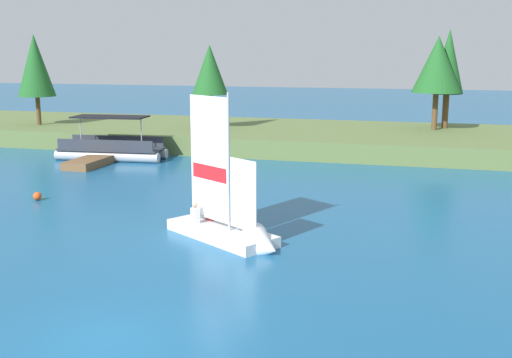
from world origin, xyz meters
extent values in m
plane|color=#195684|center=(0.00, 0.00, 0.00)|extent=(200.00, 200.00, 0.00)
cube|color=#5B703D|center=(0.00, 29.96, 0.58)|extent=(80.00, 12.37, 1.17)
cylinder|color=brown|center=(-20.30, 27.28, 2.18)|extent=(0.31, 0.31, 2.03)
cone|color=#1E5B23|center=(-20.30, 27.28, 5.38)|extent=(2.61, 2.61, 4.35)
cylinder|color=brown|center=(-7.71, 28.64, 2.32)|extent=(0.32, 0.32, 2.31)
cone|color=#1E5B23|center=(-7.71, 28.64, 5.14)|extent=(2.44, 2.44, 3.34)
cylinder|color=brown|center=(7.10, 31.81, 2.41)|extent=(0.36, 0.36, 2.49)
cone|color=#1E5B23|center=(7.10, 31.81, 5.50)|extent=(3.24, 3.24, 3.69)
cylinder|color=brown|center=(7.80, 32.88, 2.34)|extent=(0.41, 0.41, 2.34)
cone|color=#1E5B23|center=(7.80, 32.88, 5.66)|extent=(2.17, 2.17, 4.30)
cube|color=brown|center=(-11.58, 20.86, 0.22)|extent=(1.55, 6.81, 0.43)
cube|color=white|center=(-0.03, 8.09, 0.18)|extent=(4.48, 3.62, 0.37)
cone|color=white|center=(1.80, 6.93, 0.18)|extent=(1.66, 1.75, 1.39)
cylinder|color=#B7B7BC|center=(0.33, 7.86, 2.70)|extent=(0.08, 0.08, 4.65)
cube|color=white|center=(-0.54, 8.41, 2.73)|extent=(1.76, 1.13, 4.23)
cube|color=red|center=(-0.54, 8.41, 2.21)|extent=(1.59, 1.03, 0.51)
cube|color=white|center=(0.95, 7.47, 1.74)|extent=(1.09, 0.70, 2.33)
cylinder|color=#B7B7BC|center=(-0.54, 8.41, 0.59)|extent=(1.77, 1.16, 0.06)
cube|color=silver|center=(-1.08, 8.36, 0.65)|extent=(0.34, 0.32, 0.56)
sphere|color=tan|center=(-1.08, 8.36, 1.04)|extent=(0.20, 0.20, 0.20)
cube|color=red|center=(-0.73, 8.94, 0.64)|extent=(0.34, 0.32, 0.53)
sphere|color=tan|center=(-0.73, 8.94, 1.01)|extent=(0.20, 0.20, 0.20)
cylinder|color=#B2B2B7|center=(-11.52, 22.25, 0.30)|extent=(6.40, 1.16, 0.60)
cylinder|color=#B2B2B7|center=(-11.39, 20.78, 0.30)|extent=(6.40, 1.16, 0.60)
cube|color=#2D333D|center=(-11.45, 21.52, 0.65)|extent=(6.28, 2.61, 0.10)
cube|color=#2D333D|center=(-11.54, 22.46, 1.00)|extent=(5.85, 0.62, 0.60)
cube|color=#2D333D|center=(-11.37, 20.58, 1.00)|extent=(5.85, 0.62, 0.60)
cylinder|color=#B2B2B7|center=(-9.55, 21.69, 1.60)|extent=(0.06, 0.06, 1.81)
cylinder|color=#B2B2B7|center=(-13.36, 21.35, 1.60)|extent=(0.06, 0.06, 1.81)
cube|color=black|center=(-11.45, 21.52, 2.55)|extent=(4.48, 2.24, 0.08)
sphere|color=#E54C19|center=(-9.49, 11.24, 0.18)|extent=(0.36, 0.36, 0.36)
camera|label=1|loc=(6.59, -11.34, 6.29)|focal=43.40mm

